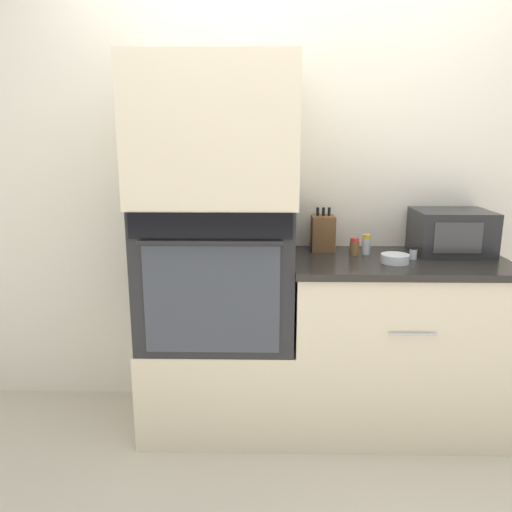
{
  "coord_description": "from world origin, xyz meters",
  "views": [
    {
      "loc": [
        -0.15,
        -2.2,
        1.54
      ],
      "look_at": [
        -0.2,
        0.21,
        0.97
      ],
      "focal_mm": 35.0,
      "sensor_mm": 36.0,
      "label": 1
    }
  ],
  "objects": [
    {
      "name": "microwave",
      "position": [
        0.84,
        0.43,
        1.05
      ],
      "size": [
        0.39,
        0.32,
        0.23
      ],
      "color": "#232326",
      "rests_on": "counter_unit"
    },
    {
      "name": "wall_back",
      "position": [
        0.0,
        0.63,
        1.25
      ],
      "size": [
        8.0,
        0.05,
        2.5
      ],
      "color": "silver",
      "rests_on": "ground_plane"
    },
    {
      "name": "counter_unit",
      "position": [
        0.54,
        0.3,
        0.47
      ],
      "size": [
        1.1,
        0.63,
        0.94
      ],
      "color": "beige",
      "rests_on": "ground_plane"
    },
    {
      "name": "oven_cabinet_upper",
      "position": [
        -0.4,
        0.3,
        1.56
      ],
      "size": [
        0.8,
        0.6,
        0.69
      ],
      "color": "beige",
      "rests_on": "wall_oven"
    },
    {
      "name": "bowl",
      "position": [
        0.49,
        0.21,
        0.96
      ],
      "size": [
        0.14,
        0.14,
        0.04
      ],
      "color": "silver",
      "rests_on": "counter_unit"
    },
    {
      "name": "condiment_jar_near",
      "position": [
        0.32,
        0.38,
        0.98
      ],
      "size": [
        0.05,
        0.05,
        0.09
      ],
      "color": "brown",
      "rests_on": "counter_unit"
    },
    {
      "name": "condiment_jar_far",
      "position": [
        0.39,
        0.4,
        0.99
      ],
      "size": [
        0.04,
        0.04,
        0.11
      ],
      "color": "silver",
      "rests_on": "counter_unit"
    },
    {
      "name": "wall_oven",
      "position": [
        -0.4,
        0.3,
        0.86
      ],
      "size": [
        0.77,
        0.64,
        0.71
      ],
      "color": "black",
      "rests_on": "oven_cabinet_base"
    },
    {
      "name": "condiment_jar_mid",
      "position": [
        0.61,
        0.3,
        0.97
      ],
      "size": [
        0.04,
        0.04,
        0.07
      ],
      "color": "silver",
      "rests_on": "counter_unit"
    },
    {
      "name": "ground_plane",
      "position": [
        0.0,
        0.0,
        0.0
      ],
      "size": [
        12.0,
        12.0,
        0.0
      ],
      "primitive_type": "plane",
      "color": "beige"
    },
    {
      "name": "knife_block",
      "position": [
        0.17,
        0.49,
        1.03
      ],
      "size": [
        0.12,
        0.14,
        0.24
      ],
      "color": "brown",
      "rests_on": "counter_unit"
    },
    {
      "name": "oven_cabinet_base",
      "position": [
        -0.4,
        0.3,
        0.25
      ],
      "size": [
        0.8,
        0.6,
        0.51
      ],
      "color": "beige",
      "rests_on": "ground_plane"
    }
  ]
}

